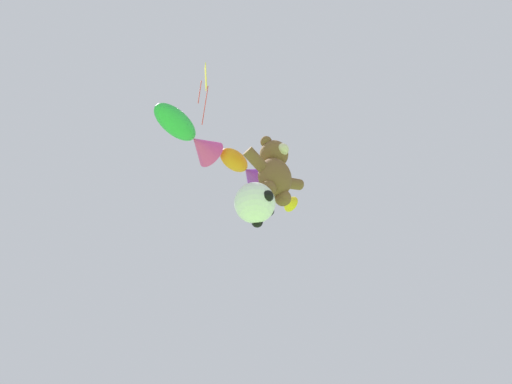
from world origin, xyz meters
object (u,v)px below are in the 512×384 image
fish_kite_violet (280,196)px  fish_kite_tangerine (243,167)px  soccer_ball_kite (255,203)px  diamond_kite (205,81)px  teddy_bear_kite (275,170)px  fish_kite_emerald (189,135)px

fish_kite_violet → fish_kite_tangerine: size_ratio=0.90×
fish_kite_violet → soccer_ball_kite: bearing=-148.1°
fish_kite_tangerine → diamond_kite: diamond_kite is taller
soccer_ball_kite → diamond_kite: (-1.14, 1.47, 6.04)m
fish_kite_tangerine → diamond_kite: (-1.63, 0.32, 3.58)m
teddy_bear_kite → fish_kite_tangerine: 1.62m
soccer_ball_kite → fish_kite_violet: bearing=31.9°
soccer_ball_kite → teddy_bear_kite: bearing=-13.4°
fish_kite_violet → teddy_bear_kite: bearing=-138.6°
fish_kite_violet → fish_kite_emerald: fish_kite_violet is taller
fish_kite_emerald → diamond_kite: size_ratio=0.77×
fish_kite_violet → fish_kite_tangerine: 2.35m
soccer_ball_kite → fish_kite_emerald: 3.03m
fish_kite_violet → fish_kite_emerald: bearing=-171.5°
fish_kite_violet → fish_kite_tangerine: fish_kite_violet is taller
teddy_bear_kite → soccer_ball_kite: (-0.63, 0.15, -1.50)m
teddy_bear_kite → fish_kite_emerald: bearing=152.2°
teddy_bear_kite → diamond_kite: size_ratio=0.74×
fish_kite_emerald → teddy_bear_kite: bearing=-27.8°
soccer_ball_kite → fish_kite_violet: (2.74, 1.71, 2.87)m
fish_kite_emerald → soccer_ball_kite: bearing=-32.5°
fish_kite_emerald → diamond_kite: (0.51, 0.42, 3.73)m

